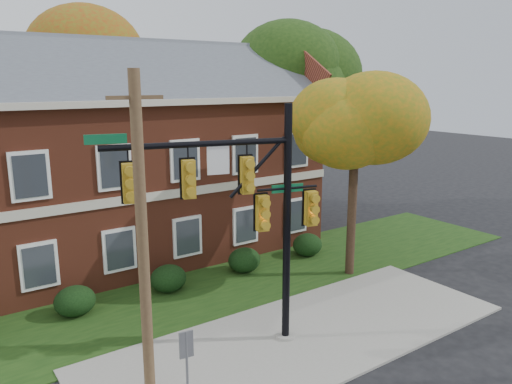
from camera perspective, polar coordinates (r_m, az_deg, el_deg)
ground at (r=15.84m, az=8.03°, el=-17.55°), size 120.00×120.00×0.00m
sidewalk at (r=16.47m, az=5.58°, el=-16.07°), size 14.00×5.00×0.08m
grass_strip at (r=20.14m, az=-3.83°, el=-10.54°), size 30.00×6.00×0.04m
apartment_building at (r=23.29m, az=-15.93°, el=4.88°), size 18.80×8.80×9.74m
hedge_left at (r=18.61m, az=-19.99°, el=-11.63°), size 1.40×1.26×1.05m
hedge_center at (r=19.66m, az=-9.99°, el=-9.71°), size 1.40×1.26×1.05m
hedge_right at (r=21.24m, az=-1.34°, el=-7.78°), size 1.40×1.26×1.05m
hedge_far_right at (r=23.25m, az=5.90°, el=-6.02°), size 1.40×1.26×1.05m
tree_near_right at (r=20.19m, az=12.10°, el=8.76°), size 4.50×4.25×8.58m
tree_right_rear at (r=29.49m, az=4.82°, el=12.95°), size 6.30×5.95×10.62m
tree_far_rear at (r=31.00m, az=-18.90°, el=13.65°), size 6.84×6.46×11.52m
traffic_signal at (r=14.19m, az=-1.25°, el=-1.22°), size 6.39×1.80×7.31m
utility_pole at (r=12.19m, az=-12.83°, el=-5.74°), size 1.28×0.30×8.20m
sign_post at (r=12.28m, az=-7.91°, el=-18.59°), size 0.34×0.08×2.34m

